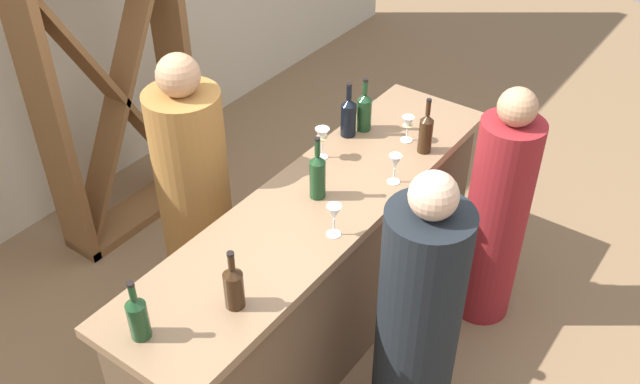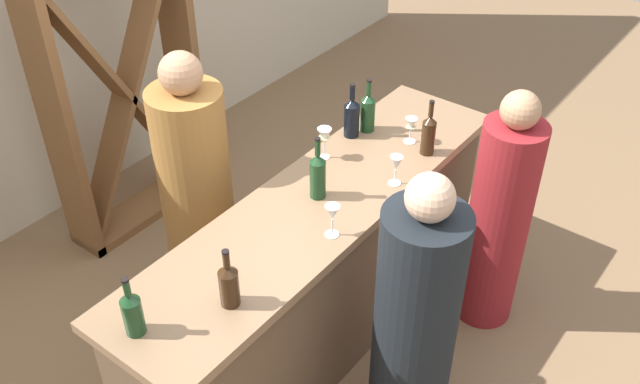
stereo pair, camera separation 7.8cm
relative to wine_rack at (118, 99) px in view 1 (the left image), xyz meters
name	(u,v)px [view 1 (the left image)]	position (x,y,z in m)	size (l,w,h in m)	color
ground_plane	(320,340)	(-0.19, -1.65, -0.90)	(12.00, 12.00, 0.00)	#846647
back_wall	(13,9)	(-0.19, 0.55, 0.50)	(8.00, 0.10, 2.80)	beige
bar_counter	(320,275)	(-0.19, -1.65, -0.40)	(2.40, 0.60, 0.98)	brown
wine_rack	(118,99)	(0.00, 0.00, 0.00)	(1.03, 0.28, 1.79)	brown
wine_bottle_leftmost_olive_green	(138,316)	(-1.26, -1.59, 0.19)	(0.08, 0.08, 0.28)	#193D1E
wine_bottle_second_left_amber_brown	(234,286)	(-0.94, -1.77, 0.19)	(0.08, 0.08, 0.28)	#331E0F
wine_bottle_center_olive_green	(318,175)	(-0.17, -1.62, 0.21)	(0.08, 0.08, 0.33)	#193D1E
wine_bottle_second_right_near_black	(348,116)	(0.36, -1.43, 0.20)	(0.08, 0.08, 0.31)	black
wine_bottle_rightmost_olive_green	(364,111)	(0.46, -1.47, 0.20)	(0.08, 0.08, 0.30)	#193D1E
wine_bottle_far_right_amber_brown	(426,132)	(0.46, -1.84, 0.20)	(0.07, 0.07, 0.31)	#331E0F
wine_glass_near_left	(395,163)	(0.14, -1.86, 0.20)	(0.06, 0.06, 0.16)	white
wine_glass_near_center	(334,214)	(-0.36, -1.84, 0.20)	(0.07, 0.07, 0.16)	white
wine_glass_near_right	(408,124)	(0.50, -1.72, 0.19)	(0.07, 0.07, 0.14)	white
wine_glass_far_left	(322,137)	(0.11, -1.45, 0.21)	(0.07, 0.07, 0.17)	white
person_left_guest	(418,323)	(-0.34, -2.29, -0.22)	(0.45, 0.45, 1.49)	black
person_center_guest	(496,218)	(0.57, -2.25, -0.23)	(0.38, 0.38, 1.43)	maroon
person_right_guest	(196,205)	(-0.35, -0.96, -0.16)	(0.38, 0.38, 1.60)	#9E6B33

